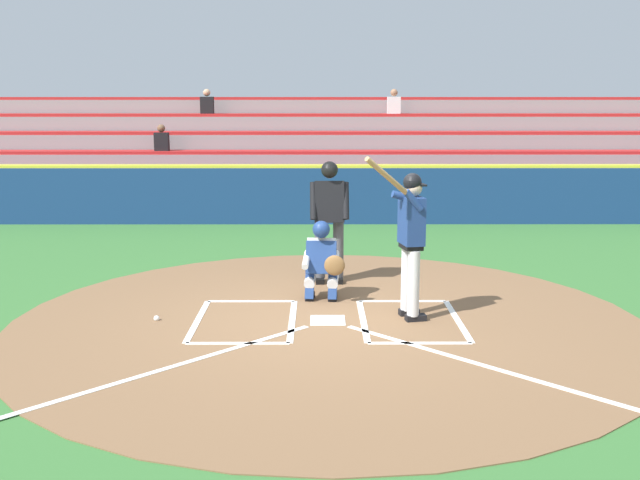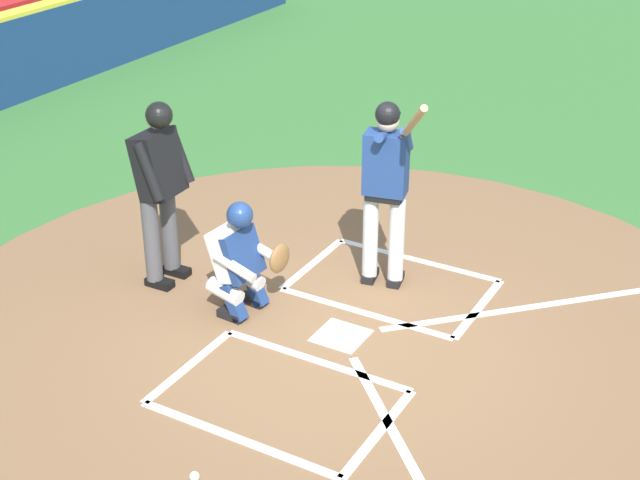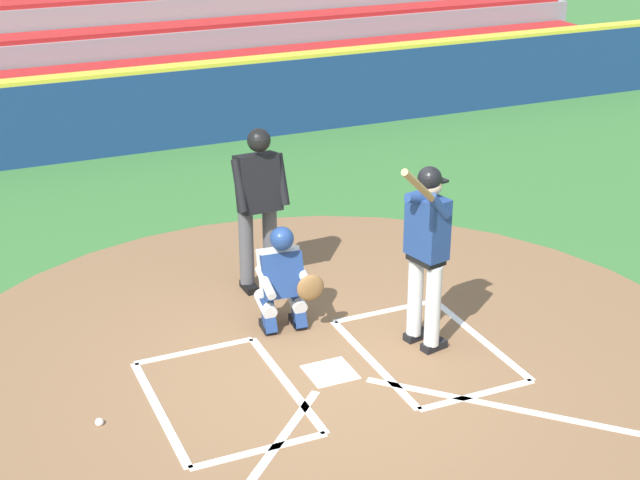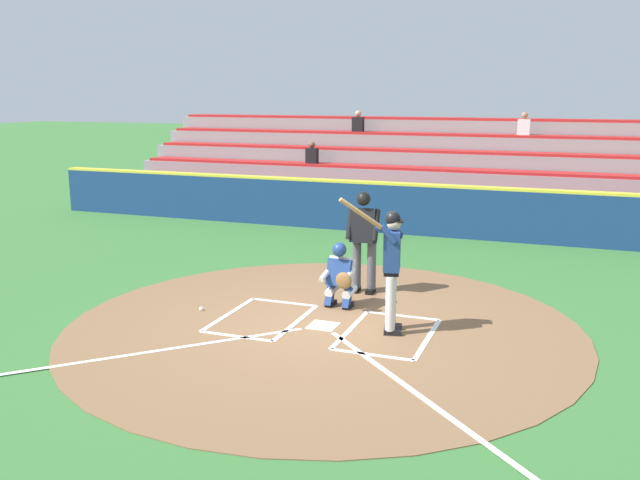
# 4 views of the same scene
# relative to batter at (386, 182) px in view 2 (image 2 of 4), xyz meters

# --- Properties ---
(ground_plane) EXTENTS (120.00, 120.00, 0.00)m
(ground_plane) POSITION_rel_batter_xyz_m (1.04, 0.10, -1.10)
(ground_plane) COLOR #387033
(dirt_circle) EXTENTS (8.00, 8.00, 0.01)m
(dirt_circle) POSITION_rel_batter_xyz_m (1.04, 0.10, -1.09)
(dirt_circle) COLOR brown
(dirt_circle) RESTS_ON ground
(home_plate_and_chalk) EXTENTS (7.93, 4.91, 0.01)m
(home_plate_and_chalk) POSITION_rel_batter_xyz_m (1.04, 0.98, -1.08)
(home_plate_and_chalk) COLOR white
(home_plate_and_chalk) RESTS_ON dirt_circle
(batter) EXTENTS (0.85, 0.87, 2.13)m
(batter) POSITION_rel_batter_xyz_m (0.00, 0.00, 0.00)
(batter) COLOR silver
(batter) RESTS_ON ground
(catcher) EXTENTS (0.59, 0.64, 1.13)m
(catcher) POSITION_rel_batter_xyz_m (1.11, -0.91, -0.51)
(catcher) COLOR black
(catcher) RESTS_ON ground
(plate_umpire) EXTENTS (0.59, 0.42, 1.86)m
(plate_umpire) POSITION_rel_batter_xyz_m (1.00, -1.88, -0.02)
(plate_umpire) COLOR #4C4C51
(plate_umpire) RESTS_ON ground
(baseball) EXTENTS (0.07, 0.07, 0.07)m
(baseball) POSITION_rel_batter_xyz_m (3.22, 0.08, -1.06)
(baseball) COLOR white
(baseball) RESTS_ON ground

